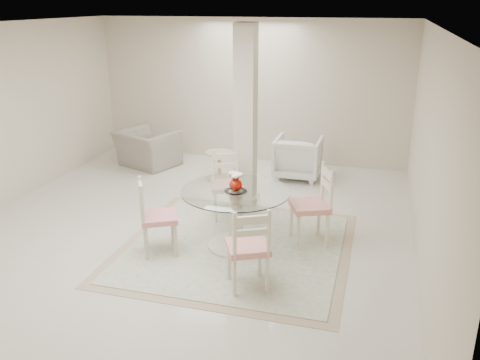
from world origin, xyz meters
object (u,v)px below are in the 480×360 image
(dining_chair_east, at_px, (316,199))
(dining_chair_north, at_px, (226,180))
(red_vase, at_px, (236,181))
(dining_chair_west, at_px, (153,212))
(armchair_white, at_px, (298,157))
(side_table, at_px, (219,167))
(dining_table, at_px, (236,219))
(recliner_taupe, at_px, (148,148))
(column, at_px, (246,117))
(dining_chair_south, at_px, (249,243))

(dining_chair_east, relative_size, dining_chair_north, 1.07)
(red_vase, bearing_deg, dining_chair_west, -155.96)
(armchair_white, relative_size, side_table, 1.60)
(dining_table, relative_size, side_table, 2.68)
(dining_chair_east, bearing_deg, armchair_white, 171.04)
(dining_chair_north, distance_m, recliner_taupe, 2.89)
(dining_table, height_order, armchair_white, dining_table)
(red_vase, xyz_separation_m, armchair_white, (0.29, 2.94, -0.54))
(dining_chair_east, bearing_deg, red_vase, -89.21)
(dining_chair_east, relative_size, armchair_white, 1.42)
(column, bearing_deg, dining_chair_south, -74.05)
(column, height_order, side_table, column)
(armchair_white, bearing_deg, dining_table, 84.98)
(dining_chair_east, bearing_deg, column, -156.63)
(recliner_taupe, relative_size, armchair_white, 1.29)
(dining_chair_west, distance_m, armchair_white, 3.58)
(armchair_white, xyz_separation_m, side_table, (-1.30, -0.50, -0.13))
(column, bearing_deg, recliner_taupe, 150.99)
(dining_chair_east, xyz_separation_m, dining_chair_west, (-1.87, -0.83, -0.04))
(side_table, bearing_deg, red_vase, -67.57)
(dining_chair_west, distance_m, dining_chair_south, 1.44)
(red_vase, relative_size, recliner_taupe, 0.23)
(dining_chair_north, bearing_deg, side_table, 90.41)
(column, height_order, dining_table, column)
(dining_table, distance_m, dining_chair_west, 1.03)
(dining_chair_north, bearing_deg, dining_table, -87.45)
(recliner_taupe, bearing_deg, dining_chair_east, 166.38)
(dining_chair_west, height_order, dining_chair_south, dining_chair_south)
(dining_chair_north, bearing_deg, recliner_taupe, 117.32)
(recliner_taupe, bearing_deg, dining_chair_west, 137.76)
(recliner_taupe, xyz_separation_m, side_table, (1.56, -0.40, -0.11))
(recliner_taupe, bearing_deg, dining_chair_south, 149.42)
(dining_chair_south, xyz_separation_m, side_table, (-1.42, 3.37, -0.34))
(dining_chair_west, height_order, side_table, dining_chair_west)
(dining_chair_east, distance_m, dining_chair_west, 2.04)
(column, distance_m, dining_chair_north, 1.03)
(dining_chair_east, distance_m, recliner_taupe, 4.27)
(column, relative_size, red_vase, 11.11)
(dining_chair_north, bearing_deg, dining_chair_east, -42.24)
(dining_chair_south, height_order, recliner_taupe, dining_chair_south)
(side_table, bearing_deg, recliner_taupe, 165.65)
(dining_chair_west, distance_m, recliner_taupe, 3.65)
(column, height_order, red_vase, column)
(red_vase, xyz_separation_m, dining_chair_south, (0.41, -0.93, -0.33))
(column, xyz_separation_m, dining_chair_west, (-0.63, -2.01, -0.79))
(dining_table, height_order, dining_chair_east, dining_chair_east)
(red_vase, relative_size, dining_chair_north, 0.23)
(dining_chair_west, relative_size, armchair_white, 1.32)
(recliner_taupe, bearing_deg, armchair_white, -156.95)
(dining_chair_south, bearing_deg, column, -100.71)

